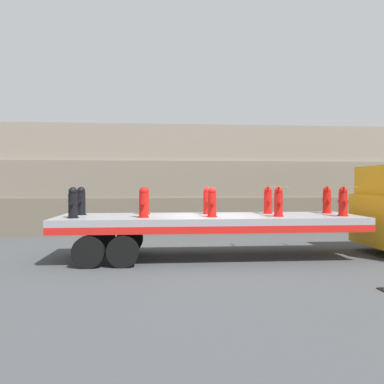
{
  "coord_description": "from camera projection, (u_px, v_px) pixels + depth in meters",
  "views": [
    {
      "loc": [
        -1.45,
        -11.21,
        2.23
      ],
      "look_at": [
        -0.53,
        0.0,
        1.99
      ],
      "focal_mm": 35.0,
      "sensor_mm": 36.0,
      "label": 1
    }
  ],
  "objects": [
    {
      "name": "rock_cliff",
      "position": [
        192.0,
        180.0,
        17.89
      ],
      "size": [
        60.0,
        3.3,
        4.87
      ],
      "color": "#665B4C",
      "rests_on": "ground_plane"
    },
    {
      "name": "fire_hydrant_red_far_1",
      "position": [
        145.0,
        201.0,
        11.68
      ],
      "size": [
        0.31,
        0.48,
        0.87
      ],
      "color": "red",
      "rests_on": "flatbed_trailer"
    },
    {
      "name": "fire_hydrant_red_near_1",
      "position": [
        144.0,
        203.0,
        10.6
      ],
      "size": [
        0.31,
        0.48,
        0.87
      ],
      "color": "red",
      "rests_on": "flatbed_trailer"
    },
    {
      "name": "fire_hydrant_black_far_0",
      "position": [
        81.0,
        201.0,
        11.52
      ],
      "size": [
        0.31,
        0.48,
        0.87
      ],
      "color": "black",
      "rests_on": "flatbed_trailer"
    },
    {
      "name": "fire_hydrant_red_far_3",
      "position": [
        268.0,
        201.0,
        12.0
      ],
      "size": [
        0.31,
        0.48,
        0.87
      ],
      "color": "red",
      "rests_on": "flatbed_trailer"
    },
    {
      "name": "fire_hydrant_red_near_4",
      "position": [
        343.0,
        202.0,
        11.08
      ],
      "size": [
        0.31,
        0.48,
        0.87
      ],
      "color": "red",
      "rests_on": "flatbed_trailer"
    },
    {
      "name": "cargo_strap_middle",
      "position": [
        335.0,
        187.0,
        11.61
      ],
      "size": [
        0.05,
        2.67,
        0.01
      ],
      "color": "yellow",
      "rests_on": "fire_hydrant_red_near_4"
    },
    {
      "name": "fire_hydrant_red_near_3",
      "position": [
        278.0,
        202.0,
        10.92
      ],
      "size": [
        0.31,
        0.48,
        0.87
      ],
      "color": "red",
      "rests_on": "flatbed_trailer"
    },
    {
      "name": "fire_hydrant_red_near_2",
      "position": [
        212.0,
        202.0,
        10.76
      ],
      "size": [
        0.31,
        0.48,
        0.87
      ],
      "color": "red",
      "rests_on": "flatbed_trailer"
    },
    {
      "name": "fire_hydrant_red_far_4",
      "position": [
        327.0,
        200.0,
        12.16
      ],
      "size": [
        0.31,
        0.48,
        0.87
      ],
      "color": "red",
      "rests_on": "flatbed_trailer"
    },
    {
      "name": "cargo_strap_rear",
      "position": [
        273.0,
        187.0,
        11.45
      ],
      "size": [
        0.05,
        2.67,
        0.01
      ],
      "color": "yellow",
      "rests_on": "fire_hydrant_red_near_3"
    },
    {
      "name": "flatbed_trailer",
      "position": [
        194.0,
        223.0,
        11.27
      ],
      "size": [
        9.03,
        2.57,
        1.28
      ],
      "color": "gray",
      "rests_on": "ground_plane"
    },
    {
      "name": "fire_hydrant_black_near_0",
      "position": [
        73.0,
        203.0,
        10.44
      ],
      "size": [
        0.31,
        0.48,
        0.87
      ],
      "color": "black",
      "rests_on": "flatbed_trailer"
    },
    {
      "name": "ground_plane",
      "position": [
        210.0,
        257.0,
        11.33
      ],
      "size": [
        120.0,
        120.0,
        0.0
      ],
      "primitive_type": "plane",
      "color": "#3F4244"
    },
    {
      "name": "fire_hydrant_red_far_2",
      "position": [
        207.0,
        201.0,
        11.84
      ],
      "size": [
        0.31,
        0.48,
        0.87
      ],
      "color": "red",
      "rests_on": "flatbed_trailer"
    }
  ]
}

